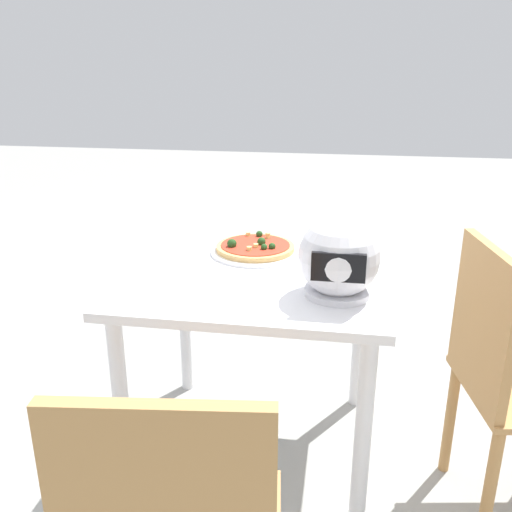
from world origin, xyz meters
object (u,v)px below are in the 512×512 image
dining_table (257,298)px  pizza (255,247)px  motorcycle_helmet (339,258)px  drinking_glass (327,249)px  chair_side (507,372)px

dining_table → pizza: size_ratio=2.98×
dining_table → motorcycle_helmet: 0.39m
drinking_glass → dining_table: bearing=25.1°
dining_table → drinking_glass: (-0.23, -0.11, 0.16)m
motorcycle_helmet → drinking_glass: 0.28m
pizza → dining_table: bearing=101.0°
motorcycle_helmet → drinking_glass: bearing=-80.7°
dining_table → chair_side: (-0.79, 0.17, -0.11)m
dining_table → drinking_glass: size_ratio=7.85×
chair_side → pizza: bearing=-22.8°
dining_table → chair_side: bearing=167.9°
motorcycle_helmet → drinking_glass: size_ratio=2.23×
pizza → chair_side: bearing=157.2°
dining_table → motorcycle_helmet: size_ratio=3.52×
dining_table → pizza: 0.22m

